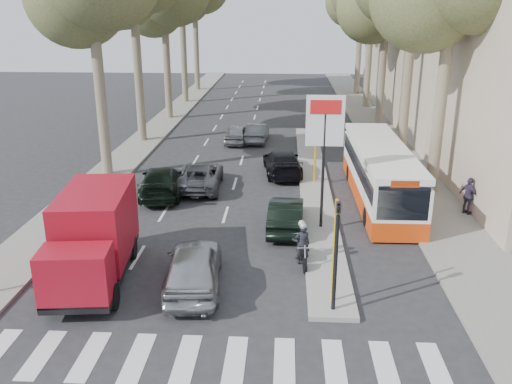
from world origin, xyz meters
TOP-DOWN VIEW (x-y plane):
  - ground at (0.00, 0.00)m, footprint 120.00×120.00m
  - sidewalk_right at (8.60, 25.00)m, footprint 3.20×70.00m
  - median_left at (-8.00, 28.00)m, footprint 2.40×64.00m
  - traffic_island at (3.25, 11.00)m, footprint 1.50×26.00m
  - building_far at (15.50, 34.00)m, footprint 11.00×20.00m
  - billboard at (3.25, 5.00)m, footprint 1.50×12.10m
  - traffic_light_island at (3.25, -1.50)m, footprint 0.16×0.41m
  - silver_hatchback at (-1.22, -0.14)m, footprint 2.18×4.60m
  - dark_hatchback at (1.80, 5.00)m, footprint 1.55×4.02m
  - queue_car_a at (-2.59, 10.15)m, footprint 2.33×4.73m
  - queue_car_b at (1.57, 12.83)m, footprint 2.41×4.84m
  - queue_car_c at (-1.57, 19.94)m, footprint 1.67×3.77m
  - queue_car_d at (-0.23, 20.36)m, footprint 1.55×3.90m
  - queue_car_e at (-4.32, 9.00)m, footprint 2.58×5.02m
  - red_truck at (-4.62, 0.32)m, footprint 2.68×5.78m
  - city_bus at (6.20, 8.78)m, footprint 2.35×10.31m
  - motorcycle at (2.38, 1.95)m, footprint 0.74×1.90m
  - pedestrian_near at (9.80, 6.92)m, footprint 0.93×1.08m
  - pedestrian_far at (7.20, 12.00)m, footprint 1.12×0.53m

SIDE VIEW (x-z plane):
  - ground at x=0.00m, z-range 0.00..0.00m
  - sidewalk_right at x=8.60m, z-range 0.00..0.12m
  - median_left at x=-8.00m, z-range 0.00..0.12m
  - traffic_island at x=3.25m, z-range 0.00..0.16m
  - queue_car_c at x=-1.57m, z-range 0.00..1.26m
  - queue_car_d at x=-0.23m, z-range 0.00..1.26m
  - queue_car_a at x=-2.59m, z-range 0.00..1.29m
  - dark_hatchback at x=1.80m, z-range 0.00..1.31m
  - queue_car_b at x=1.57m, z-range 0.00..1.35m
  - queue_car_e at x=-4.32m, z-range 0.00..1.39m
  - motorcycle at x=2.38m, z-range -0.07..1.55m
  - silver_hatchback at x=-1.22m, z-range 0.00..1.52m
  - pedestrian_near at x=9.80m, z-range 0.12..1.79m
  - pedestrian_far at x=7.20m, z-range 0.12..1.84m
  - city_bus at x=6.20m, z-range 0.07..2.79m
  - red_truck at x=-4.62m, z-range 0.09..3.07m
  - traffic_light_island at x=3.25m, z-range 0.69..4.29m
  - billboard at x=3.25m, z-range 0.90..6.50m
  - building_far at x=15.50m, z-range 0.00..16.00m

